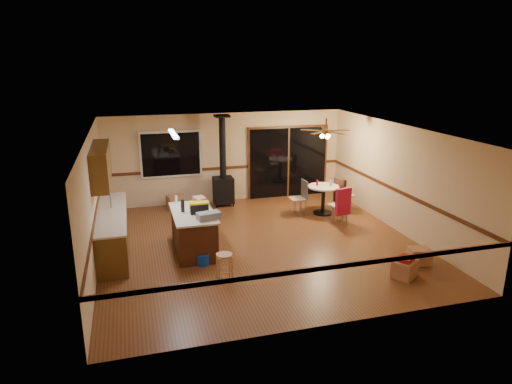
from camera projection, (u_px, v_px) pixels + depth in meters
name	position (u px, v px, depth m)	size (l,w,h in m)	color
floor	(260.00, 244.00, 10.45)	(7.00, 7.00, 0.00)	brown
ceiling	(260.00, 131.00, 9.72)	(7.00, 7.00, 0.00)	silver
wall_back	(226.00, 158.00, 13.32)	(7.00, 7.00, 0.00)	#CEAF82
wall_front	(324.00, 250.00, 6.85)	(7.00, 7.00, 0.00)	#CEAF82
wall_left	(93.00, 202.00, 9.18)	(7.00, 7.00, 0.00)	#CEAF82
wall_right	(399.00, 178.00, 11.00)	(7.00, 7.00, 0.00)	#CEAF82
chair_rail	(260.00, 202.00, 10.17)	(7.00, 7.00, 0.08)	#482512
window	(171.00, 154.00, 12.80)	(1.72, 0.10, 1.32)	black
sliding_door	(288.00, 163.00, 13.84)	(2.52, 0.10, 2.10)	black
lower_cabinets	(113.00, 232.00, 9.96)	(0.60, 3.00, 0.86)	brown
countertop	(111.00, 213.00, 9.84)	(0.64, 3.04, 0.04)	beige
upper_cabinets	(101.00, 165.00, 9.70)	(0.35, 2.00, 0.80)	brown
kitchen_island	(194.00, 232.00, 9.94)	(0.88, 1.68, 0.90)	#3E1E0F
wood_stove	(223.00, 181.00, 13.01)	(0.55, 0.50, 2.52)	black
ceiling_fan	(326.00, 133.00, 11.88)	(0.24, 0.24, 0.55)	brown
fluorescent_strip	(173.00, 134.00, 9.55)	(0.10, 1.20, 0.04)	white
toolbox_grey	(209.00, 216.00, 9.36)	(0.47, 0.26, 0.15)	slate
toolbox_black	(199.00, 208.00, 9.73)	(0.38, 0.20, 0.21)	black
toolbox_yellow_lid	(199.00, 203.00, 9.69)	(0.42, 0.22, 0.03)	gold
box_on_island	(200.00, 201.00, 10.20)	(0.23, 0.31, 0.21)	#9E6746
bottle_dark	(183.00, 206.00, 9.80)	(0.08, 0.08, 0.28)	black
bottle_pink	(200.00, 205.00, 9.93)	(0.07, 0.07, 0.23)	#D84C8C
bottle_white	(176.00, 200.00, 10.38)	(0.06, 0.06, 0.18)	white
bar_stool	(225.00, 268.00, 8.62)	(0.30, 0.30, 0.56)	tan
blue_bucket	(203.00, 259.00, 9.37)	(0.28, 0.28, 0.23)	#0D3EC1
dining_table	(323.00, 195.00, 12.35)	(0.84, 0.84, 0.78)	black
glass_red	(317.00, 183.00, 12.32)	(0.06, 0.06, 0.15)	#590C14
glass_cream	(331.00, 183.00, 12.26)	(0.07, 0.07, 0.15)	beige
chair_left	(301.00, 193.00, 12.28)	(0.42, 0.41, 0.51)	tan
chair_near	(343.00, 201.00, 11.56)	(0.51, 0.54, 0.70)	tan
chair_right	(341.00, 191.00, 12.49)	(0.52, 0.49, 0.70)	tan
box_under_window	(176.00, 202.00, 12.86)	(0.48, 0.38, 0.38)	#9E6746
box_corner_a	(405.00, 269.00, 8.81)	(0.45, 0.38, 0.34)	#9E6746
box_corner_b	(419.00, 256.00, 9.39)	(0.42, 0.36, 0.34)	#9E6746
box_small_red	(406.00, 259.00, 8.75)	(0.31, 0.25, 0.08)	maroon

